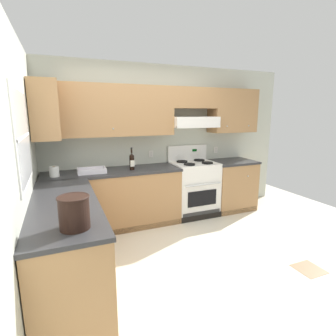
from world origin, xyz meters
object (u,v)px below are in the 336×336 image
at_px(stove, 194,188).
at_px(paper_towel_roll, 54,172).
at_px(bucket, 74,212).
at_px(bowl, 92,171).
at_px(wine_bottle, 132,161).

bearing_deg(stove, paper_towel_roll, -177.81).
height_order(bucket, paper_towel_roll, bucket).
distance_m(bowl, bucket, 1.93).
distance_m(wine_bottle, bowl, 0.61).
xyz_separation_m(stove, paper_towel_roll, (-2.22, -0.08, 0.50)).
relative_size(wine_bottle, bowl, 0.86).
xyz_separation_m(stove, bowl, (-1.72, -0.05, 0.46)).
xyz_separation_m(bowl, paper_towel_roll, (-0.50, -0.03, 0.05)).
relative_size(bucket, paper_towel_roll, 1.82).
height_order(bowl, paper_towel_roll, paper_towel_roll).
bearing_deg(wine_bottle, bucket, -116.73).
distance_m(bowl, paper_towel_roll, 0.50).
relative_size(wine_bottle, bucket, 1.35).
relative_size(stove, wine_bottle, 3.49).
distance_m(wine_bottle, paper_towel_roll, 1.10).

